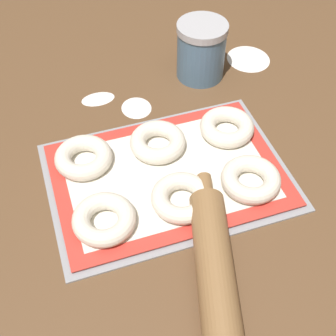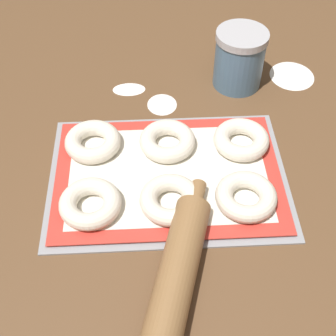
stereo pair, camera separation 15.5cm
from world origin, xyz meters
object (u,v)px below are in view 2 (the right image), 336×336
Objects in this scene: baking_tray at (168,176)px; bagel_back_center at (167,141)px; bagel_front_center at (171,200)px; rolling_pin at (173,289)px; bagel_front_right at (246,196)px; bagel_front_left at (90,203)px; bagel_back_right at (241,140)px; flour_canister at (239,59)px; bagel_back_left at (93,142)px.

bagel_back_center is (0.00, 0.07, 0.02)m from baking_tray.
rolling_pin is (-0.01, -0.17, 0.00)m from bagel_front_center.
bagel_front_right is 0.27× the size of rolling_pin.
baking_tray is 0.08m from bagel_front_center.
bagel_front_left and bagel_front_center have the same top height.
bagel_front_right is 0.22m from rolling_pin.
bagel_front_left is 0.27× the size of rolling_pin.
baking_tray is 4.08× the size of bagel_front_left.
bagel_back_right is at bearing -1.53° from bagel_back_center.
bagel_back_right is at bearing 24.36° from baking_tray.
bagel_back_right is 0.21m from flour_canister.
bagel_front_center is 0.27× the size of rolling_pin.
bagel_front_left and bagel_front_right have the same top height.
flour_canister is 0.32× the size of rolling_pin.
bagel_back_left is 0.27× the size of rolling_pin.
rolling_pin is at bearing -66.66° from bagel_back_left.
rolling_pin is at bearing -108.57° from flour_canister.
rolling_pin reaches higher than bagel_front_right.
bagel_back_center reaches higher than baking_tray.
bagel_back_left is 1.00× the size of bagel_back_right.
bagel_back_right is at bearing -96.45° from flour_canister.
baking_tray is 4.08× the size of bagel_back_left.
bagel_front_center is 0.39m from flour_canister.
rolling_pin reaches higher than bagel_front_center.
bagel_back_left is 0.37m from flour_canister.
bagel_front_left is at bearing -88.51° from bagel_back_left.
bagel_front_center is 0.20m from bagel_back_right.
bagel_front_left is 0.32m from bagel_back_right.
bagel_back_left is 1.00× the size of bagel_back_center.
bagel_back_left and bagel_back_right have the same top height.
bagel_back_left is 0.29m from bagel_back_right.
bagel_back_left is 0.15m from bagel_back_center.
bagel_front_center is at bearing -90.64° from bagel_back_center.
bagel_front_right is 0.31m from bagel_back_left.
bagel_back_right is (0.14, -0.00, 0.00)m from bagel_back_center.
flour_canister is (0.02, 0.21, 0.04)m from bagel_back_right.
bagel_front_left is 0.22m from rolling_pin.
rolling_pin is at bearing -128.84° from bagel_front_right.
baking_tray is at bearing 28.36° from bagel_front_left.
bagel_front_right and bagel_back_right have the same top height.
bagel_front_center is 0.13m from bagel_front_right.
flour_canister reaches higher than bagel_back_left.
rolling_pin reaches higher than bagel_front_left.
rolling_pin is (0.14, -0.32, 0.00)m from bagel_back_left.
bagel_back_center is (0.14, -0.01, 0.00)m from bagel_back_left.
bagel_front_right is at bearing -28.81° from baking_tray.
bagel_back_center is at bearing 132.36° from bagel_front_right.
bagel_front_right reaches higher than baking_tray.
flour_canister is at bearing 48.58° from bagel_front_left.
flour_canister is at bearing 50.71° from bagel_back_center.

